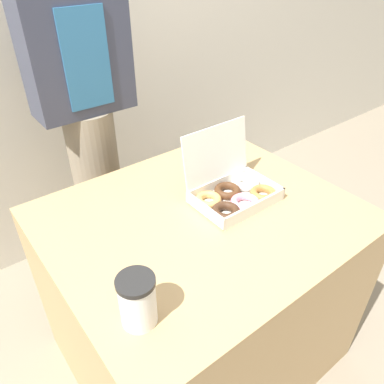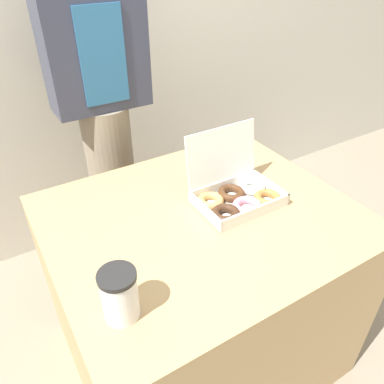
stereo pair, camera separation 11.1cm
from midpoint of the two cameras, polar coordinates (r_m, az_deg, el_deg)
ground_plane at (r=1.84m, az=-0.77°, el=-22.57°), size 14.00×14.00×0.00m
wall_back at (r=1.98m, az=-22.25°, el=25.22°), size 10.00×0.05×2.60m
table at (r=1.53m, az=-0.88°, el=-14.79°), size 1.02×0.86×0.77m
donut_box at (r=1.32m, az=4.02°, el=0.08°), size 0.31×0.25×0.24m
coffee_cup at (r=0.93m, az=-11.81°, el=-16.01°), size 0.09×0.09×0.14m
person_customer at (r=1.71m, az=-17.76°, el=12.01°), size 0.41×0.22×1.72m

